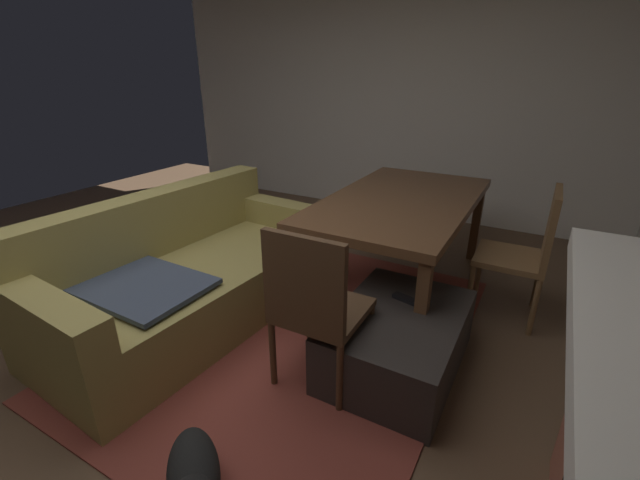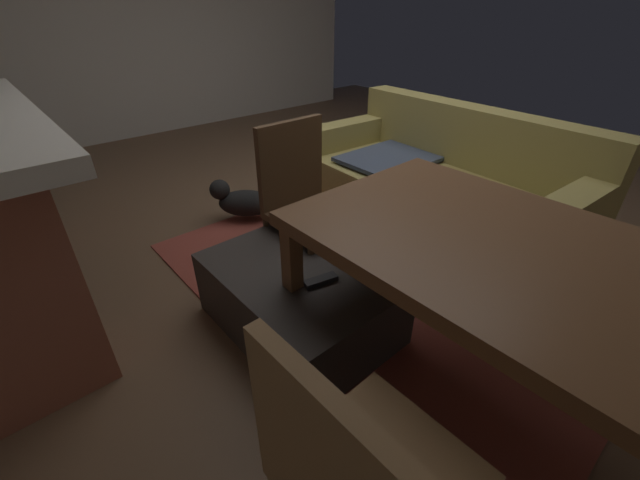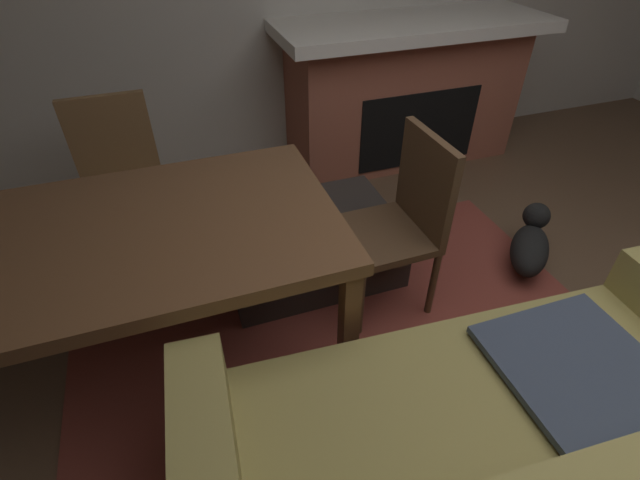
% 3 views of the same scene
% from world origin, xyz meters
% --- Properties ---
extents(floor, '(8.27, 8.27, 0.00)m').
position_xyz_m(floor, '(0.00, 0.00, 0.00)').
color(floor, brown).
extents(wall_left, '(0.12, 5.68, 2.67)m').
position_xyz_m(wall_left, '(-3.45, 0.00, 1.34)').
color(wall_left, beige).
rests_on(wall_left, ground).
extents(area_rug, '(2.60, 2.00, 0.01)m').
position_xyz_m(area_rug, '(0.66, -0.46, 0.01)').
color(area_rug, brown).
rests_on(area_rug, ground).
extents(couch, '(2.06, 1.07, 0.85)m').
position_xyz_m(couch, '(0.47, 0.29, 0.30)').
color(couch, '#9E8E4C').
rests_on(couch, ground).
extents(ottoman_coffee_table, '(0.94, 0.67, 0.36)m').
position_xyz_m(ottoman_coffee_table, '(0.66, -1.15, 0.18)').
color(ottoman_coffee_table, '#2D2826').
rests_on(ottoman_coffee_table, ground).
extents(tv_remote, '(0.09, 0.17, 0.02)m').
position_xyz_m(tv_remote, '(0.81, -1.14, 0.37)').
color(tv_remote, black).
rests_on(tv_remote, ottoman_coffee_table).
extents(dining_table, '(1.80, 0.99, 0.74)m').
position_xyz_m(dining_table, '(1.59, -0.82, 0.67)').
color(dining_table, brown).
rests_on(dining_table, ground).
extents(dining_chair_south, '(0.44, 0.44, 0.93)m').
position_xyz_m(dining_chair_south, '(1.59, -1.70, 0.52)').
color(dining_chair_south, brown).
rests_on(dining_chair_south, ground).
extents(dining_chair_west, '(0.45, 0.45, 0.93)m').
position_xyz_m(dining_chair_west, '(0.29, -0.82, 0.52)').
color(dining_chair_west, '#513823').
rests_on(dining_chair_west, ground).
extents(small_dog, '(0.44, 0.46, 0.29)m').
position_xyz_m(small_dog, '(-0.54, -0.76, 0.17)').
color(small_dog, black).
rests_on(small_dog, ground).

